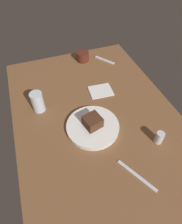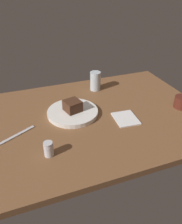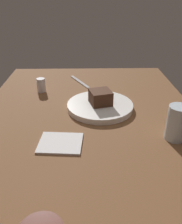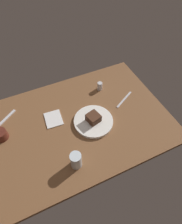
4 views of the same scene
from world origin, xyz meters
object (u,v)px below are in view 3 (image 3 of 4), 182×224
Objects in this scene: chocolate_cake_slice at (100,97)px; folded_napkin at (61,143)px; dessert_plate at (100,106)px; water_glass at (177,123)px; salt_shaker at (41,85)px; butter_knife at (80,82)px.

folded_napkin is (23.37, -13.67, -4.62)cm from chocolate_cake_slice.
water_glass is (21.29, 22.61, 4.62)cm from dessert_plate.
salt_shaker is 21.00cm from butter_knife.
salt_shaker is (-17.56, -26.00, 2.02)cm from dessert_plate.
dessert_plate is 1.37× the size of butter_knife.
folded_napkin is at bearing -30.32° from chocolate_cake_slice.
water_glass is at bearing 46.76° from chocolate_cake_slice.
folded_napkin is (23.48, -13.58, -0.78)cm from dessert_plate.
butter_knife is 52.78cm from folded_napkin.
salt_shaker is at bearing -128.64° from water_glass.
dessert_plate is 4.12× the size of salt_shaker.
salt_shaker reaches higher than folded_napkin.
salt_shaker is at bearing -124.04° from dessert_plate.
folded_napkin is at bearing 16.83° from salt_shaker.
folded_napkin is at bearing 146.80° from butter_knife.
butter_knife is at bearing -163.30° from chocolate_cake_slice.
chocolate_cake_slice is 0.59× the size of folded_napkin.
butter_knife is (-29.17, -8.75, -4.67)cm from chocolate_cake_slice.
salt_shaker is 62.28cm from water_glass.
dessert_plate is 3.31× the size of chocolate_cake_slice.
water_glass is 0.60× the size of butter_knife.
water_glass is at bearing 51.36° from salt_shaker.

